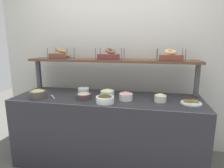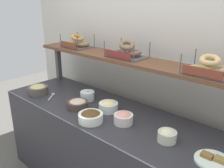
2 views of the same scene
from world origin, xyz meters
name	(u,v)px [view 2 (image 2 of 2)]	position (x,y,z in m)	size (l,w,h in m)	color
back_wall	(145,61)	(0.00, 0.55, 1.20)	(3.42, 0.06, 2.40)	beige
deli_counter	(107,153)	(0.00, 0.00, 0.42)	(2.22, 0.70, 0.85)	#2D2D33
shelf_riser_left	(58,63)	(-1.05, 0.27, 1.05)	(0.05, 0.05, 0.40)	#4C4C51
upper_shelf	(128,59)	(0.00, 0.27, 1.26)	(2.18, 0.32, 0.03)	brown
bowl_chocolate_spread	(91,116)	(0.03, -0.21, 0.89)	(0.20, 0.20, 0.09)	white
bowl_beet_salad	(87,96)	(-0.32, 0.06, 0.89)	(0.14, 0.14, 0.09)	white
bowl_hummus	(38,89)	(-0.80, -0.17, 0.90)	(0.20, 0.20, 0.10)	#524B45
bowl_egg_salad	(108,106)	(0.00, 0.02, 0.90)	(0.17, 0.17, 0.10)	white
bowl_tuna_salad	(78,104)	(-0.25, -0.12, 0.89)	(0.18, 0.18, 0.08)	#4B3A35
bowl_potato_salad	(167,135)	(0.62, -0.05, 0.90)	(0.13, 0.13, 0.09)	silver
bowl_lox_spread	(123,118)	(0.24, -0.06, 0.90)	(0.15, 0.15, 0.10)	silver
serving_plate_white	(213,160)	(0.94, -0.06, 0.86)	(0.22, 0.22, 0.04)	white
serving_spoon_near_plate	(52,96)	(-0.65, -0.11, 0.86)	(0.13, 0.14, 0.01)	#B7B7BC
bagel_basket_everything	(77,43)	(-0.70, 0.28, 1.33)	(0.28, 0.24, 0.14)	#4C4C51
bagel_basket_poppy	(126,52)	(-0.02, 0.28, 1.33)	(0.34, 0.25, 0.15)	#4C4C51
bagel_basket_plain	(209,68)	(0.72, 0.26, 1.32)	(0.32, 0.25, 0.14)	#4C4C51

